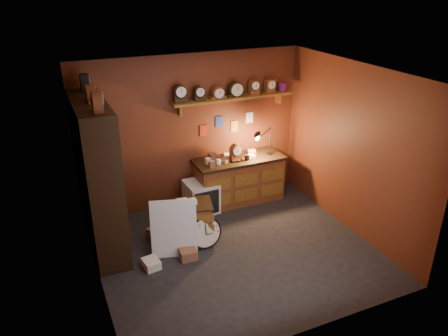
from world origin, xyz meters
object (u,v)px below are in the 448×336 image
shelving_unit (96,172)px  workbench (239,177)px  low_cabinet (194,220)px  big_round_clock (205,232)px

shelving_unit → workbench: bearing=11.0°
low_cabinet → big_round_clock: low_cabinet is taller
shelving_unit → workbench: (2.54, 0.49, -0.78)m
low_cabinet → workbench: bearing=51.2°
shelving_unit → big_round_clock: (1.42, -0.67, -1.00)m
workbench → big_round_clock: 1.64m
workbench → low_cabinet: bearing=-143.1°
shelving_unit → big_round_clock: bearing=-25.3°
shelving_unit → low_cabinet: 1.65m
shelving_unit → workbench: shelving_unit is taller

